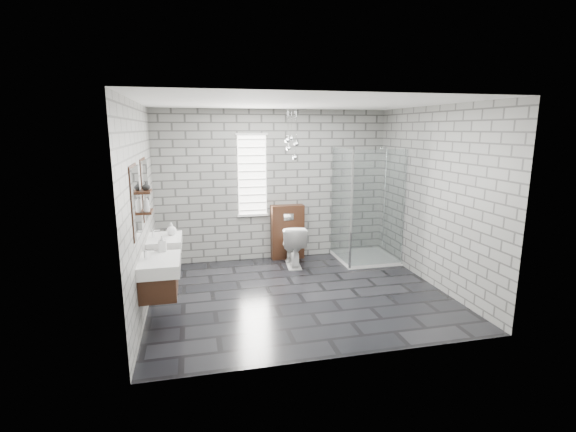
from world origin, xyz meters
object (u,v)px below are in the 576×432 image
object	(u,v)px
shower_enclosure	(363,235)
vanity_left	(156,267)
vanity_right	(162,243)
toilet	(293,245)
cistern_panel	(287,232)

from	to	relation	value
shower_enclosure	vanity_left	bearing A→B (deg)	-152.34
vanity_right	toilet	distance (m)	2.32
vanity_left	shower_enclosure	world-z (taller)	shower_enclosure
cistern_panel	shower_enclosure	bearing A→B (deg)	-22.05
cistern_panel	shower_enclosure	xyz separation A→B (m)	(1.28, -0.52, 0.00)
vanity_left	cistern_panel	xyz separation A→B (m)	(2.13, 2.30, -0.26)
vanity_right	toilet	world-z (taller)	vanity_right
vanity_right	toilet	xyz separation A→B (m)	(2.13, 0.83, -0.39)
vanity_left	vanity_right	world-z (taller)	same
toilet	shower_enclosure	bearing A→B (deg)	-177.70
vanity_right	shower_enclosure	bearing A→B (deg)	12.34
toilet	vanity_right	bearing A→B (deg)	27.59
vanity_left	cistern_panel	distance (m)	3.15
vanity_left	cistern_panel	bearing A→B (deg)	47.23
vanity_left	shower_enclosure	size ratio (longest dim) A/B	0.77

